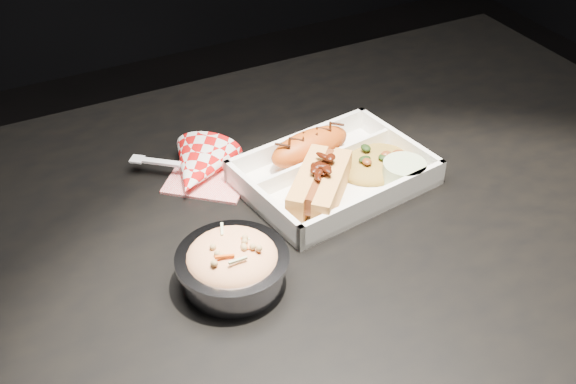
# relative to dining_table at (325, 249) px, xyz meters

# --- Properties ---
(dining_table) EXTENTS (1.20, 0.80, 0.75)m
(dining_table) POSITION_rel_dining_table_xyz_m (0.00, 0.00, 0.00)
(dining_table) COLOR black
(dining_table) RESTS_ON ground
(food_tray) EXTENTS (0.27, 0.21, 0.04)m
(food_tray) POSITION_rel_dining_table_xyz_m (0.03, 0.03, 0.10)
(food_tray) COLOR white
(food_tray) RESTS_ON dining_table
(fried_pastry) EXTENTS (0.14, 0.07, 0.05)m
(fried_pastry) POSITION_rel_dining_table_xyz_m (0.02, 0.08, 0.12)
(fried_pastry) COLOR #C24F13
(fried_pastry) RESTS_ON food_tray
(hotdog) EXTENTS (0.13, 0.14, 0.06)m
(hotdog) POSITION_rel_dining_table_xyz_m (-0.01, -0.00, 0.12)
(hotdog) COLOR #E9A24F
(hotdog) RESTS_ON food_tray
(fried_rice_mound) EXTENTS (0.13, 0.11, 0.03)m
(fried_rice_mound) POSITION_rel_dining_table_xyz_m (0.09, 0.03, 0.11)
(fried_rice_mound) COLOR #AF8833
(fried_rice_mound) RESTS_ON food_tray
(cupcake_liner) EXTENTS (0.06, 0.06, 0.03)m
(cupcake_liner) POSITION_rel_dining_table_xyz_m (0.11, -0.02, 0.11)
(cupcake_liner) COLOR #B0C695
(cupcake_liner) RESTS_ON food_tray
(foil_coleslaw_cup) EXTENTS (0.13, 0.13, 0.07)m
(foil_coleslaw_cup) POSITION_rel_dining_table_xyz_m (-0.18, -0.09, 0.12)
(foil_coleslaw_cup) COLOR silver
(foil_coleslaw_cup) RESTS_ON dining_table
(napkin_fork) EXTENTS (0.16, 0.15, 0.10)m
(napkin_fork) POSITION_rel_dining_table_xyz_m (-0.14, 0.12, 0.11)
(napkin_fork) COLOR red
(napkin_fork) RESTS_ON dining_table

